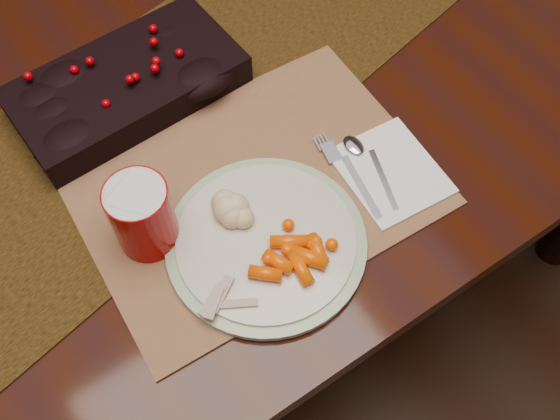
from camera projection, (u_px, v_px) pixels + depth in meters
floor at (213, 287)px, 1.63m from camera, size 5.00×5.00×0.00m
dining_table at (196, 216)px, 1.31m from camera, size 1.80×1.00×0.75m
table_runner at (148, 123)px, 0.96m from camera, size 1.85×0.76×0.00m
centerpiece at (126, 82)px, 0.96m from camera, size 0.36×0.20×0.07m
placemat_main at (255, 188)px, 0.90m from camera, size 0.50×0.38×0.00m
dinner_plate at (266, 242)px, 0.85m from camera, size 0.34×0.34×0.02m
baby_carrots at (297, 255)px, 0.82m from camera, size 0.12×0.10×0.02m
mashed_potatoes at (226, 210)px, 0.84m from camera, size 0.09×0.08×0.04m
turkey_shreds at (228, 300)px, 0.79m from camera, size 0.08×0.07×0.02m
napkin at (390, 172)px, 0.91m from camera, size 0.14×0.16×0.01m
fork at (353, 177)px, 0.90m from camera, size 0.05×0.15×0.00m
spoon at (374, 169)px, 0.91m from camera, size 0.07×0.13×0.00m
red_cup at (143, 216)px, 0.81m from camera, size 0.11×0.11×0.11m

